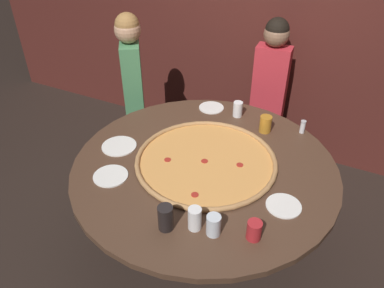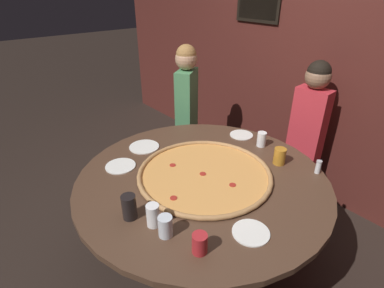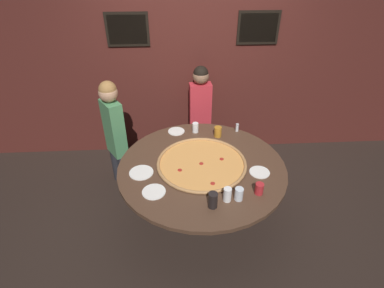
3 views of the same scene
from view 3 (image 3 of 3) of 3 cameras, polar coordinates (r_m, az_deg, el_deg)
The scene contains 17 objects.
ground_plane at distance 3.55m, azimuth 1.66°, elevation -13.54°, with size 24.00×24.00×0.00m, color black.
back_wall at distance 4.06m, azimuth 0.24°, elevation 15.11°, with size 6.40×0.08×2.60m.
dining_table at distance 3.12m, azimuth 1.84°, elevation -5.78°, with size 1.70×1.70×0.74m.
giant_pizza at distance 3.05m, azimuth 1.77°, elevation -3.63°, with size 0.92×0.92×0.03m.
drink_cup_by_shaker at distance 2.67m, azimuth 8.92°, elevation -9.39°, with size 0.08×0.08×0.12m, color silver.
drink_cup_far_right at distance 2.76m, azimuth 12.68°, elevation -8.29°, with size 0.08×0.08×0.11m, color #B22328.
drink_cup_front_edge at distance 3.47m, azimuth 4.95°, elevation 2.34°, with size 0.09×0.09×0.12m, color #BC7A23.
drink_cup_centre_back at distance 3.55m, azimuth 0.65°, elevation 3.15°, with size 0.07×0.07×0.12m, color white.
drink_cup_far_left at distance 2.64m, azimuth 6.75°, elevation -9.53°, with size 0.07×0.07×0.13m, color white.
drink_cup_beside_pizza at distance 2.57m, azimuth 4.00°, elevation -10.62°, with size 0.08×0.08×0.15m, color black.
white_plate_far_back at distance 3.02m, azimuth 12.74°, elevation -5.26°, with size 0.20×0.20×0.01m, color white.
white_plate_near_front at distance 2.99m, azimuth -9.63°, elevation -5.38°, with size 0.24×0.24×0.01m, color white.
white_plate_right_side at distance 2.76m, azimuth -7.27°, elevation -9.01°, with size 0.21×0.21×0.01m, color white.
white_plate_beside_cup at distance 3.58m, azimuth -3.00°, elevation 2.44°, with size 0.20×0.20×0.01m, color white.
condiment_shaker at distance 3.61m, azimuth 8.59°, elevation 3.13°, with size 0.04×0.04×0.10m.
diner_side_left at distance 3.61m, azimuth -14.55°, elevation 2.52°, with size 0.30×0.36×1.40m.
diner_far_right at distance 4.01m, azimuth 1.57°, elevation 6.63°, with size 0.35×0.20×1.37m.
Camera 3 is at (-0.24, -2.39, 2.61)m, focal length 28.00 mm.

